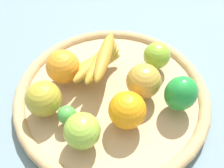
{
  "coord_description": "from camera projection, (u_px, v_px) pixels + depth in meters",
  "views": [
    {
      "loc": [
        -0.07,
        -0.37,
        0.51
      ],
      "look_at": [
        0.0,
        0.0,
        0.06
      ],
      "focal_mm": 40.49,
      "sensor_mm": 36.0,
      "label": 1
    }
  ],
  "objects": [
    {
      "name": "ground_plane",
      "position": [
        112.0,
        99.0,
        0.63
      ],
      "size": [
        2.4,
        2.4,
        0.0
      ],
      "primitive_type": "plane",
      "color": "slate",
      "rests_on": "ground"
    },
    {
      "name": "basket",
      "position": [
        112.0,
        94.0,
        0.62
      ],
      "size": [
        0.47,
        0.47,
        0.04
      ],
      "color": "tan",
      "rests_on": "ground_plane"
    },
    {
      "name": "banana_bunch",
      "position": [
        97.0,
        61.0,
        0.6
      ],
      "size": [
        0.16,
        0.16,
        0.09
      ],
      "color": "#B1923A",
      "rests_on": "basket"
    },
    {
      "name": "lime_0",
      "position": [
        67.0,
        115.0,
        0.53
      ],
      "size": [
        0.05,
        0.05,
        0.04
      ],
      "primitive_type": "sphere",
      "rotation": [
        0.0,
        0.0,
        6.02
      ],
      "color": "#46983D",
      "rests_on": "basket"
    },
    {
      "name": "orange_0",
      "position": [
        63.0,
        67.0,
        0.59
      ],
      "size": [
        0.11,
        0.11,
        0.08
      ],
      "primitive_type": "sphere",
      "rotation": [
        0.0,
        0.0,
        1.08
      ],
      "color": "orange",
      "rests_on": "basket"
    },
    {
      "name": "apple_1",
      "position": [
        157.0,
        56.0,
        0.63
      ],
      "size": [
        0.08,
        0.08,
        0.07
      ],
      "primitive_type": "sphere",
      "rotation": [
        0.0,
        0.0,
        1.7
      ],
      "color": "#84AF2E",
      "rests_on": "basket"
    },
    {
      "name": "apple_2",
      "position": [
        44.0,
        99.0,
        0.54
      ],
      "size": [
        0.11,
        0.11,
        0.08
      ],
      "primitive_type": "sphere",
      "rotation": [
        0.0,
        0.0,
        4.08
      ],
      "color": "#A6962D",
      "rests_on": "basket"
    },
    {
      "name": "orange_1",
      "position": [
        127.0,
        110.0,
        0.52
      ],
      "size": [
        0.11,
        0.11,
        0.08
      ],
      "primitive_type": "sphere",
      "rotation": [
        0.0,
        0.0,
        0.88
      ],
      "color": "orange",
      "rests_on": "basket"
    },
    {
      "name": "apple_3",
      "position": [
        144.0,
        81.0,
        0.57
      ],
      "size": [
        0.1,
        0.1,
        0.08
      ],
      "primitive_type": "sphere",
      "rotation": [
        0.0,
        0.0,
        4.34
      ],
      "color": "#B68D36",
      "rests_on": "basket"
    },
    {
      "name": "apple_0",
      "position": [
        82.0,
        131.0,
        0.49
      ],
      "size": [
        0.1,
        0.1,
        0.07
      ],
      "primitive_type": "sphere",
      "rotation": [
        0.0,
        0.0,
        3.97
      ],
      "color": "#90B53B",
      "rests_on": "basket"
    },
    {
      "name": "bell_pepper",
      "position": [
        181.0,
        93.0,
        0.54
      ],
      "size": [
        0.09,
        0.08,
        0.08
      ],
      "primitive_type": "ellipsoid",
      "rotation": [
        0.0,
        0.0,
        0.27
      ],
      "color": "#208E36",
      "rests_on": "basket"
    }
  ]
}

